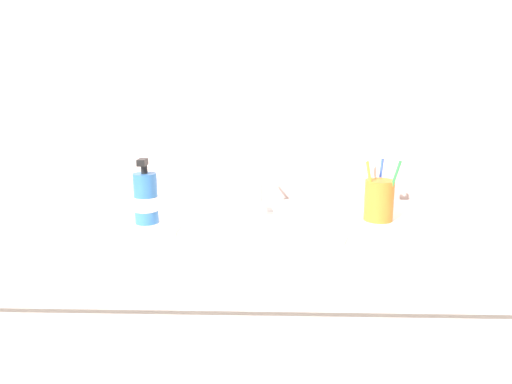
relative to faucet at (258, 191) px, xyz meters
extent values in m
cube|color=beige|center=(0.03, 0.17, 0.30)|extent=(2.43, 0.04, 2.40)
cube|color=white|center=(0.03, -0.20, -0.07)|extent=(1.23, 0.65, 0.03)
ellipsoid|color=white|center=(0.00, -0.20, -0.11)|extent=(0.37, 0.37, 0.11)
torus|color=white|center=(0.00, -0.20, -0.05)|extent=(0.42, 0.42, 0.02)
cylinder|color=#595B60|center=(0.00, -0.20, -0.16)|extent=(0.03, 0.03, 0.01)
cylinder|color=silver|center=(0.00, 0.02, 0.00)|extent=(0.02, 0.02, 0.10)
cylinder|color=silver|center=(0.00, -0.04, 0.00)|extent=(0.02, 0.12, 0.05)
cylinder|color=silver|center=(0.00, 0.04, 0.06)|extent=(0.01, 0.05, 0.01)
cylinder|color=orange|center=(0.31, -0.09, 0.00)|extent=(0.07, 0.07, 0.10)
cylinder|color=blue|center=(0.32, -0.05, 0.03)|extent=(0.03, 0.05, 0.16)
cube|color=white|center=(0.33, -0.03, 0.11)|extent=(0.02, 0.02, 0.03)
cylinder|color=white|center=(0.30, -0.06, 0.04)|extent=(0.01, 0.03, 0.17)
cube|color=white|center=(0.30, -0.05, 0.12)|extent=(0.01, 0.02, 0.03)
cylinder|color=yellow|center=(0.28, -0.10, 0.03)|extent=(0.04, 0.02, 0.16)
cube|color=white|center=(0.27, -0.11, 0.11)|extent=(0.02, 0.01, 0.03)
cylinder|color=green|center=(0.33, -0.11, 0.04)|extent=(0.05, 0.04, 0.17)
cube|color=white|center=(0.35, -0.12, 0.12)|extent=(0.02, 0.02, 0.03)
cylinder|color=#3372BF|center=(-0.28, -0.13, 0.01)|extent=(0.06, 0.06, 0.13)
cylinder|color=black|center=(-0.28, -0.13, 0.08)|extent=(0.02, 0.02, 0.02)
cube|color=black|center=(-0.28, -0.14, 0.10)|extent=(0.02, 0.04, 0.02)
cylinder|color=white|center=(-0.28, -0.13, 0.00)|extent=(0.06, 0.06, 0.04)
camera|label=1|loc=(0.03, -1.22, 0.28)|focal=32.17mm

